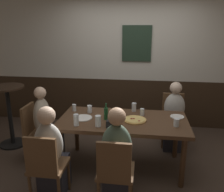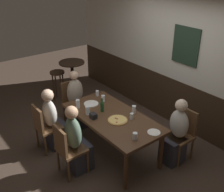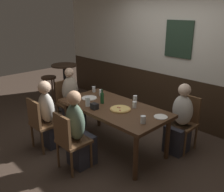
# 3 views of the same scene
# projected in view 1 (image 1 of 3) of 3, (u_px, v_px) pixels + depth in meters

# --- Properties ---
(ground_plane) EXTENTS (12.00, 12.00, 0.00)m
(ground_plane) POSITION_uv_depth(u_px,v_px,m) (122.00, 166.00, 3.52)
(ground_plane) COLOR #423328
(wall_back) EXTENTS (6.40, 0.13, 2.60)m
(wall_back) POSITION_uv_depth(u_px,v_px,m) (131.00, 62.00, 4.72)
(wall_back) COLOR #332316
(wall_back) RESTS_ON ground_plane
(dining_table) EXTENTS (1.79, 0.90, 0.74)m
(dining_table) POSITION_uv_depth(u_px,v_px,m) (123.00, 125.00, 3.34)
(dining_table) COLOR #472D1C
(dining_table) RESTS_ON ground_plane
(chair_right_far) EXTENTS (0.40, 0.40, 0.88)m
(chair_right_far) POSITION_uv_depth(u_px,v_px,m) (173.00, 116.00, 4.10)
(chair_right_far) COLOR brown
(chair_right_far) RESTS_ON ground_plane
(chair_head_west) EXTENTS (0.40, 0.40, 0.88)m
(chair_head_west) POSITION_uv_depth(u_px,v_px,m) (36.00, 130.00, 3.56)
(chair_head_west) COLOR brown
(chair_head_west) RESTS_ON ground_plane
(chair_mid_near) EXTENTS (0.40, 0.40, 0.88)m
(chair_mid_near) POSITION_uv_depth(u_px,v_px,m) (115.00, 170.00, 2.56)
(chair_mid_near) COLOR brown
(chair_mid_near) RESTS_ON ground_plane
(chair_left_near) EXTENTS (0.40, 0.40, 0.88)m
(chair_left_near) POSITION_uv_depth(u_px,v_px,m) (46.00, 164.00, 2.67)
(chair_left_near) COLOR brown
(chair_left_near) RESTS_ON ground_plane
(person_right_far) EXTENTS (0.34, 0.37, 1.13)m
(person_right_far) POSITION_uv_depth(u_px,v_px,m) (174.00, 121.00, 3.95)
(person_right_far) COLOR #2D2D38
(person_right_far) RESTS_ON ground_plane
(person_head_west) EXTENTS (0.37, 0.34, 1.17)m
(person_head_west) POSITION_uv_depth(u_px,v_px,m) (46.00, 131.00, 3.54)
(person_head_west) COLOR #2D2D38
(person_head_west) RESTS_ON ground_plane
(person_mid_near) EXTENTS (0.34, 0.37, 1.17)m
(person_mid_near) POSITION_uv_depth(u_px,v_px,m) (117.00, 162.00, 2.72)
(person_mid_near) COLOR #2D2D38
(person_mid_near) RESTS_ON ground_plane
(person_left_near) EXTENTS (0.34, 0.37, 1.15)m
(person_left_near) POSITION_uv_depth(u_px,v_px,m) (51.00, 158.00, 2.82)
(person_left_near) COLOR #2D2D38
(person_left_near) RESTS_ON ground_plane
(pizza) EXTENTS (0.32, 0.32, 0.03)m
(pizza) POSITION_uv_depth(u_px,v_px,m) (135.00, 120.00, 3.27)
(pizza) COLOR tan
(pizza) RESTS_ON dining_table
(pint_glass_stout) EXTENTS (0.07, 0.07, 0.11)m
(pint_glass_stout) POSITION_uv_depth(u_px,v_px,m) (90.00, 109.00, 3.55)
(pint_glass_stout) COLOR silver
(pint_glass_stout) RESTS_ON dining_table
(pint_glass_pale) EXTENTS (0.06, 0.06, 0.10)m
(pint_glass_pale) POSITION_uv_depth(u_px,v_px,m) (142.00, 112.00, 3.45)
(pint_glass_pale) COLOR silver
(pint_glass_pale) RESTS_ON dining_table
(beer_glass_half) EXTENTS (0.07, 0.07, 0.10)m
(beer_glass_half) POSITION_uv_depth(u_px,v_px,m) (176.00, 123.00, 3.08)
(beer_glass_half) COLOR silver
(beer_glass_half) RESTS_ON dining_table
(beer_glass_tall) EXTENTS (0.08, 0.08, 0.15)m
(beer_glass_tall) POSITION_uv_depth(u_px,v_px,m) (98.00, 122.00, 3.07)
(beer_glass_tall) COLOR silver
(beer_glass_tall) RESTS_ON dining_table
(tumbler_short) EXTENTS (0.06, 0.06, 0.10)m
(tumbler_short) POSITION_uv_depth(u_px,v_px,m) (74.00, 108.00, 3.63)
(tumbler_short) COLOR silver
(tumbler_short) RESTS_ON dining_table
(highball_clear) EXTENTS (0.07, 0.07, 0.16)m
(highball_clear) POSITION_uv_depth(u_px,v_px,m) (76.00, 121.00, 3.09)
(highball_clear) COLOR silver
(highball_clear) RESTS_ON dining_table
(tumbler_water) EXTENTS (0.07, 0.07, 0.13)m
(tumbler_water) POSITION_uv_depth(u_px,v_px,m) (134.00, 108.00, 3.62)
(tumbler_water) COLOR silver
(tumbler_water) RESTS_ON dining_table
(beer_bottle_green) EXTENTS (0.06, 0.06, 0.24)m
(beer_bottle_green) POSITION_uv_depth(u_px,v_px,m) (106.00, 113.00, 3.29)
(beer_bottle_green) COLOR #194723
(beer_bottle_green) RESTS_ON dining_table
(plate_white_large) EXTENTS (0.26, 0.26, 0.01)m
(plate_white_large) POSITION_uv_depth(u_px,v_px,m) (83.00, 118.00, 3.35)
(plate_white_large) COLOR white
(plate_white_large) RESTS_ON dining_table
(plate_white_small) EXTENTS (0.20, 0.20, 0.01)m
(plate_white_small) POSITION_uv_depth(u_px,v_px,m) (177.00, 117.00, 3.40)
(plate_white_small) COLOR white
(plate_white_small) RESTS_ON dining_table
(condiment_caddy) EXTENTS (0.11, 0.09, 0.09)m
(condiment_caddy) POSITION_uv_depth(u_px,v_px,m) (111.00, 124.00, 3.05)
(condiment_caddy) COLOR black
(condiment_caddy) RESTS_ON dining_table
(side_bar_table) EXTENTS (0.56, 0.56, 1.05)m
(side_bar_table) POSITION_uv_depth(u_px,v_px,m) (9.00, 111.00, 3.98)
(side_bar_table) COLOR black
(side_bar_table) RESTS_ON ground_plane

